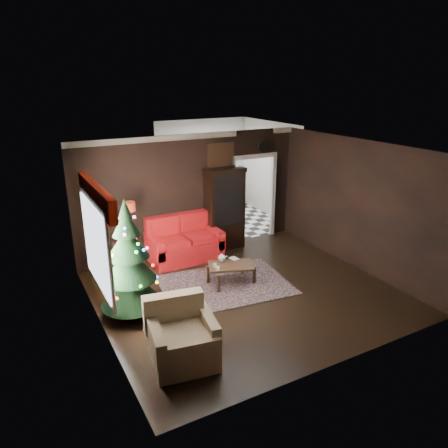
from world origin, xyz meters
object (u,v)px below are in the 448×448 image
armchair (183,334)px  christmas_tree (129,261)px  curio_cabinet (224,210)px  kitchen_table (221,213)px  floor_lamp (132,235)px  wall_clock (264,146)px  teapot (222,258)px  loveseat (185,239)px  coffee_table (231,274)px

armchair → christmas_tree: bearing=109.5°
curio_cabinet → christmas_tree: bearing=-145.4°
curio_cabinet → kitchen_table: bearing=65.6°
floor_lamp → wall_clock: bearing=7.4°
teapot → kitchen_table: kitchen_table is taller
loveseat → wall_clock: wall_clock is taller
loveseat → curio_cabinet: 1.25m
loveseat → curio_cabinet: curio_cabinet is taller
curio_cabinet → christmas_tree: size_ratio=0.92×
loveseat → floor_lamp: size_ratio=1.15×
christmas_tree → loveseat: bearing=45.3°
wall_clock → kitchen_table: size_ratio=0.43×
loveseat → coffee_table: (0.34, -1.56, -0.29)m
christmas_tree → armchair: (0.28, -1.61, -0.59)m
wall_clock → kitchen_table: 2.43m
coffee_table → teapot: 0.37m
kitchen_table → loveseat: bearing=-137.5°
floor_lamp → kitchen_table: bearing=29.5°
curio_cabinet → floor_lamp: 2.40m
curio_cabinet → armchair: curio_cabinet is taller
curio_cabinet → teapot: (-0.91, -1.57, -0.45)m
floor_lamp → coffee_table: (1.57, -1.49, -0.62)m
kitchen_table → teapot: bearing=-117.5°
teapot → curio_cabinet: bearing=59.8°
floor_lamp → kitchen_table: size_ratio=1.96×
christmas_tree → coffee_table: size_ratio=2.30×
floor_lamp → teapot: (1.47, -1.28, -0.33)m
floor_lamp → curio_cabinet: bearing=6.9°
christmas_tree → coffee_table: christmas_tree is taller
coffee_table → kitchen_table: 3.53m
kitchen_table → floor_lamp: bearing=-150.5°
curio_cabinet → christmas_tree: christmas_tree is taller
coffee_table → wall_clock: size_ratio=2.79×
floor_lamp → kitchen_table: floor_lamp is taller
floor_lamp → christmas_tree: (-0.56, -1.74, 0.22)m
loveseat → wall_clock: (2.35, 0.40, 1.88)m
armchair → kitchen_table: (3.30, 5.06, -0.09)m
curio_cabinet → kitchen_table: 1.67m
floor_lamp → wall_clock: wall_clock is taller
coffee_table → wall_clock: (2.01, 1.96, 2.17)m
christmas_tree → kitchen_table: christmas_tree is taller
loveseat → floor_lamp: bearing=-176.9°
floor_lamp → christmas_tree: 1.84m
floor_lamp → kitchen_table: (3.03, 1.72, -0.45)m
loveseat → armchair: size_ratio=1.73×
kitchen_table → coffee_table: bearing=-114.5°
floor_lamp → loveseat: bearing=3.1°
christmas_tree → kitchen_table: 5.03m
curio_cabinet → wall_clock: 1.88m
christmas_tree → armchair: christmas_tree is taller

